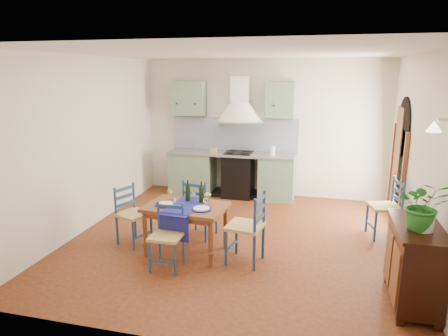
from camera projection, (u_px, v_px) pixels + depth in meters
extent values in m
plane|color=#451C0E|center=(237.00, 239.00, 6.20)|extent=(5.00, 5.00, 0.00)
cube|color=beige|center=(263.00, 128.00, 8.22)|extent=(5.00, 0.04, 2.80)
cube|color=gray|center=(193.00, 173.00, 8.50)|extent=(0.90, 0.60, 0.88)
cube|color=gray|center=(277.00, 178.00, 8.07)|extent=(0.70, 0.60, 0.88)
cube|color=black|center=(238.00, 176.00, 8.26)|extent=(0.60, 0.58, 0.88)
cube|color=gray|center=(231.00, 154.00, 8.19)|extent=(2.60, 0.64, 0.04)
cube|color=silver|center=(192.00, 152.00, 8.39)|extent=(0.45, 0.40, 0.03)
cylinder|color=silver|center=(195.00, 143.00, 8.53)|extent=(0.02, 0.02, 0.26)
cube|color=black|center=(239.00, 153.00, 8.15)|extent=(0.55, 0.48, 0.02)
cube|color=black|center=(232.00, 193.00, 8.44)|extent=(2.60, 0.50, 0.08)
cube|color=#091656|center=(234.00, 134.00, 8.37)|extent=(2.65, 0.05, 0.68)
cube|color=gray|center=(189.00, 98.00, 8.28)|extent=(0.70, 0.34, 0.70)
cube|color=gray|center=(280.00, 100.00, 7.83)|extent=(0.55, 0.34, 0.70)
cone|color=silver|center=(240.00, 112.00, 8.01)|extent=(0.96, 0.96, 0.40)
cube|color=silver|center=(241.00, 89.00, 7.99)|extent=(0.36, 0.30, 0.50)
cube|color=beige|center=(422.00, 160.00, 5.27)|extent=(0.04, 5.00, 2.80)
cube|color=black|center=(399.00, 176.00, 6.73)|extent=(0.03, 1.00, 1.65)
cylinder|color=black|center=(404.00, 127.00, 6.54)|extent=(0.03, 1.00, 1.00)
cube|color=brown|center=(403.00, 184.00, 6.23)|extent=(0.06, 0.06, 1.65)
cube|color=brown|center=(392.00, 168.00, 7.25)|extent=(0.06, 0.06, 1.65)
cube|color=brown|center=(396.00, 164.00, 6.91)|extent=(0.04, 0.55, 1.96)
cylinder|color=silver|center=(445.00, 120.00, 4.16)|extent=(0.15, 0.04, 0.04)
cone|color=#FFEDC6|center=(434.00, 126.00, 4.20)|extent=(0.16, 0.16, 0.12)
cube|color=beige|center=(87.00, 144.00, 6.46)|extent=(0.04, 5.00, 2.80)
cube|color=silver|center=(238.00, 52.00, 5.54)|extent=(5.00, 5.00, 0.01)
cube|color=brown|center=(186.00, 207.00, 5.62)|extent=(1.17, 0.83, 0.05)
cube|color=brown|center=(186.00, 212.00, 5.63)|extent=(1.05, 0.71, 0.08)
cylinder|color=brown|center=(145.00, 234.00, 5.58)|extent=(0.06, 0.06, 0.65)
cylinder|color=brown|center=(165.00, 219.00, 6.14)|extent=(0.06, 0.06, 0.65)
cylinder|color=brown|center=(211.00, 244.00, 5.26)|extent=(0.06, 0.06, 0.65)
cylinder|color=brown|center=(226.00, 227.00, 5.83)|extent=(0.06, 0.06, 0.65)
cube|color=navy|center=(184.00, 206.00, 5.57)|extent=(0.49, 0.87, 0.01)
cube|color=navy|center=(174.00, 227.00, 5.30)|extent=(0.42, 0.05, 0.38)
cylinder|color=navy|center=(165.00, 205.00, 5.61)|extent=(0.28, 0.28, 0.01)
cylinder|color=white|center=(165.00, 204.00, 5.61)|extent=(0.22, 0.22, 0.01)
cylinder|color=navy|center=(201.00, 209.00, 5.44)|extent=(0.28, 0.28, 0.01)
cylinder|color=white|center=(201.00, 208.00, 5.43)|extent=(0.22, 0.22, 0.01)
cylinder|color=black|center=(188.00, 191.00, 5.76)|extent=(0.07, 0.07, 0.32)
cylinder|color=black|center=(201.00, 192.00, 5.69)|extent=(0.07, 0.07, 0.32)
cylinder|color=white|center=(208.00, 201.00, 5.64)|extent=(0.05, 0.05, 0.10)
sphere|color=yellow|center=(208.00, 195.00, 5.62)|extent=(0.10, 0.10, 0.10)
cylinder|color=navy|center=(150.00, 257.00, 5.13)|extent=(0.03, 0.03, 0.44)
cylinder|color=navy|center=(159.00, 232.00, 5.41)|extent=(0.03, 0.03, 0.86)
cylinder|color=navy|center=(175.00, 260.00, 5.05)|extent=(0.03, 0.03, 0.44)
cylinder|color=navy|center=(183.00, 234.00, 5.33)|extent=(0.03, 0.03, 0.86)
cube|color=tan|center=(166.00, 236.00, 5.20)|extent=(0.41, 0.41, 0.04)
cube|color=navy|center=(171.00, 223.00, 5.33)|extent=(0.36, 0.03, 0.04)
cube|color=navy|center=(171.00, 215.00, 5.31)|extent=(0.36, 0.03, 0.04)
cube|color=navy|center=(170.00, 206.00, 5.28)|extent=(0.36, 0.03, 0.04)
cube|color=navy|center=(162.00, 262.00, 5.10)|extent=(0.34, 0.03, 0.02)
cylinder|color=navy|center=(216.00, 219.00, 6.39)|extent=(0.04, 0.04, 0.48)
cylinder|color=navy|center=(205.00, 213.00, 6.00)|extent=(0.04, 0.04, 0.94)
cylinder|color=navy|center=(196.00, 216.00, 6.54)|extent=(0.04, 0.04, 0.48)
cylinder|color=navy|center=(184.00, 209.00, 6.16)|extent=(0.04, 0.04, 0.94)
cube|color=tan|center=(200.00, 206.00, 6.24)|extent=(0.51, 0.51, 0.04)
cube|color=navy|center=(194.00, 201.00, 6.04)|extent=(0.40, 0.10, 0.05)
cube|color=navy|center=(194.00, 193.00, 6.01)|extent=(0.40, 0.10, 0.05)
cube|color=navy|center=(194.00, 185.00, 5.98)|extent=(0.40, 0.10, 0.05)
cube|color=navy|center=(206.00, 220.00, 6.48)|extent=(0.38, 0.10, 0.03)
cylinder|color=navy|center=(133.00, 236.00, 5.77)|extent=(0.04, 0.04, 0.46)
cylinder|color=navy|center=(116.00, 217.00, 5.92)|extent=(0.04, 0.04, 0.89)
cylinder|color=navy|center=(151.00, 228.00, 6.05)|extent=(0.04, 0.04, 0.46)
cylinder|color=navy|center=(135.00, 210.00, 6.20)|extent=(0.04, 0.04, 0.89)
cube|color=tan|center=(134.00, 214.00, 5.95)|extent=(0.54, 0.54, 0.04)
cube|color=navy|center=(125.00, 204.00, 6.03)|extent=(0.16, 0.36, 0.04)
cube|color=navy|center=(125.00, 196.00, 6.00)|extent=(0.16, 0.36, 0.04)
cube|color=navy|center=(124.00, 189.00, 5.97)|extent=(0.16, 0.36, 0.04)
cube|color=navy|center=(143.00, 235.00, 5.92)|extent=(0.16, 0.34, 0.02)
cylinder|color=navy|center=(236.00, 237.00, 5.67)|extent=(0.04, 0.04, 0.50)
cylinder|color=navy|center=(264.00, 225.00, 5.47)|extent=(0.04, 0.04, 0.99)
cylinder|color=navy|center=(226.00, 248.00, 5.32)|extent=(0.04, 0.04, 0.50)
cylinder|color=navy|center=(254.00, 236.00, 5.11)|extent=(0.04, 0.04, 0.99)
cube|color=tan|center=(245.00, 226.00, 5.36)|extent=(0.52, 0.52, 0.04)
cube|color=navy|center=(259.00, 219.00, 5.25)|extent=(0.09, 0.42, 0.05)
cube|color=navy|center=(260.00, 209.00, 5.22)|extent=(0.09, 0.42, 0.05)
cube|color=navy|center=(260.00, 199.00, 5.19)|extent=(0.09, 0.42, 0.05)
cube|color=navy|center=(231.00, 246.00, 5.51)|extent=(0.09, 0.40, 0.03)
cylinder|color=navy|center=(367.00, 218.00, 6.45)|extent=(0.04, 0.04, 0.48)
cylinder|color=navy|center=(392.00, 204.00, 6.39)|extent=(0.04, 0.04, 0.94)
cylinder|color=navy|center=(375.00, 226.00, 6.09)|extent=(0.04, 0.04, 0.48)
cylinder|color=navy|center=(402.00, 212.00, 6.03)|extent=(0.04, 0.04, 0.94)
cube|color=tan|center=(384.00, 207.00, 6.21)|extent=(0.53, 0.53, 0.04)
cube|color=navy|center=(397.00, 199.00, 6.17)|extent=(0.12, 0.39, 0.05)
cube|color=navy|center=(398.00, 191.00, 6.14)|extent=(0.12, 0.39, 0.05)
cube|color=navy|center=(399.00, 183.00, 6.11)|extent=(0.12, 0.39, 0.05)
cube|color=navy|center=(371.00, 225.00, 6.28)|extent=(0.12, 0.37, 0.03)
cube|color=black|center=(414.00, 263.00, 4.38)|extent=(0.45, 1.00, 0.82)
cube|color=black|center=(419.00, 227.00, 4.28)|extent=(0.50, 1.05, 0.04)
cube|color=brown|center=(395.00, 274.00, 4.23)|extent=(0.02, 0.38, 0.63)
cube|color=brown|center=(389.00, 255.00, 4.66)|extent=(0.02, 0.38, 0.63)
cube|color=black|center=(400.00, 321.00, 4.11)|extent=(0.08, 0.08, 0.08)
cube|color=black|center=(388.00, 279.00, 4.94)|extent=(0.08, 0.08, 0.08)
cube|color=black|center=(437.00, 326.00, 4.03)|extent=(0.08, 0.08, 0.08)
cube|color=black|center=(418.00, 282.00, 4.86)|extent=(0.08, 0.08, 0.08)
imported|color=#207223|center=(424.00, 205.00, 4.11)|extent=(0.51, 0.45, 0.53)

